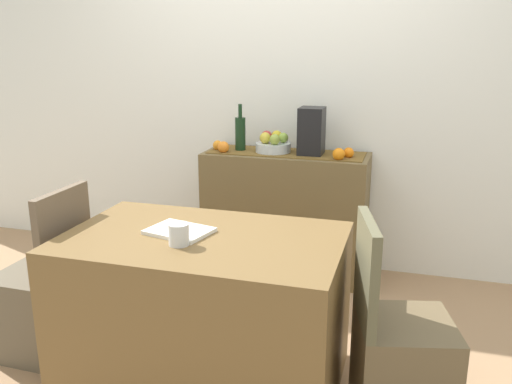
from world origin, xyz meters
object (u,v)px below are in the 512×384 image
Objects in this scene: coffee_maker at (312,131)px; open_book at (179,231)px; chair_by_corner at (399,360)px; dining_table at (205,310)px; coffee_cup at (179,234)px; sideboard_console at (285,214)px; wine_bottle at (240,133)px; chair_near_window at (45,305)px; fruit_bowl at (273,147)px.

coffee_maker is 1.41m from open_book.
chair_by_corner is (0.66, -1.35, -0.76)m from coffee_maker.
coffee_cup is (-0.06, -0.13, 0.42)m from dining_table.
sideboard_console is 3.97× the size of open_book.
coffee_maker is 1.69m from chair_by_corner.
open_book is at bearing 113.71° from coffee_cup.
wine_bottle is 1.66m from chair_near_window.
dining_table is 0.44m from coffee_cup.
wine_bottle is 1.37m from open_book.
fruit_bowl is at bearing 98.99° from open_book.
wine_bottle is at bearing 100.71° from dining_table.
open_book is (-0.36, -1.34, -0.27)m from coffee_maker.
dining_table is at bearing 179.76° from chair_by_corner.
wine_bottle is 0.36× the size of chair_by_corner.
wine_bottle is 1.92m from chair_by_corner.
fruit_bowl is 0.19× the size of dining_table.
fruit_bowl is 2.49× the size of coffee_cup.
dining_table is (-0.24, -1.35, -0.65)m from coffee_maker.
fruit_bowl is at bearing 56.97° from chair_near_window.
fruit_bowl is 0.86× the size of open_book.
chair_by_corner is at bearing -63.97° from coffee_maker.
open_book is 0.31× the size of chair_near_window.
coffee_maker is (0.49, 0.00, 0.03)m from wine_bottle.
sideboard_console is at bearing 180.00° from coffee_maker.
chair_near_window reaches higher than coffee_cup.
coffee_cup is 0.11× the size of chair_near_window.
coffee_cup is 1.10m from chair_by_corner.
chair_near_window is (-0.90, -0.00, -0.10)m from dining_table.
wine_bottle is 1.51m from dining_table.
coffee_maker is at bearing 88.19° from open_book.
fruit_bowl is at bearing 180.00° from sideboard_console.
wine_bottle is at bearing 108.97° from open_book.
sideboard_console is 0.64m from wine_bottle.
wine_bottle is 1.15× the size of open_book.
open_book is 0.31× the size of chair_by_corner.
coffee_cup is 0.11× the size of chair_by_corner.
fruit_bowl is at bearing 124.24° from chair_by_corner.
wine_bottle is 0.50m from coffee_maker.
wine_bottle is 1.51m from coffee_cup.
coffee_maker is at bearing 116.03° from chair_by_corner.
open_book is 0.92m from chair_near_window.
fruit_bowl is at bearing 88.59° from coffee_cup.
wine_bottle is at bearing 64.49° from chair_near_window.
chair_near_window is at bearing -179.99° from dining_table.
sideboard_console is 0.61m from coffee_maker.
wine_bottle reaches higher than coffee_maker.
fruit_bowl reaches higher than coffee_cup.
sideboard_console reaches higher than coffee_cup.
fruit_bowl reaches higher than dining_table.
open_book is 1.13m from chair_by_corner.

